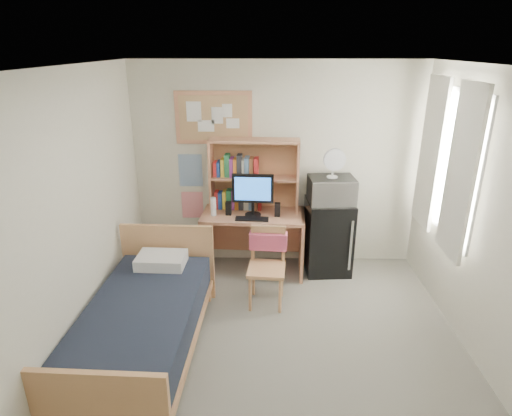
{
  "coord_description": "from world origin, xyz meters",
  "views": [
    {
      "loc": [
        -0.17,
        -3.17,
        2.75
      ],
      "look_at": [
        -0.25,
        1.2,
        1.08
      ],
      "focal_mm": 30.0,
      "sensor_mm": 36.0,
      "label": 1
    }
  ],
  "objects_px": {
    "desk": "(253,242)",
    "bed": "(143,330)",
    "mini_fridge": "(328,236)",
    "speaker_left": "(229,208)",
    "desk_fan": "(333,164)",
    "bulletin_board": "(214,118)",
    "monitor": "(253,195)",
    "microwave": "(331,190)",
    "speaker_right": "(277,210)",
    "desk_chair": "(267,269)"
  },
  "relations": [
    {
      "from": "desk",
      "to": "bed",
      "type": "distance_m",
      "value": 1.93
    },
    {
      "from": "mini_fridge",
      "to": "speaker_left",
      "type": "height_order",
      "value": "speaker_left"
    },
    {
      "from": "desk",
      "to": "mini_fridge",
      "type": "height_order",
      "value": "mini_fridge"
    },
    {
      "from": "bed",
      "to": "desk_fan",
      "type": "xyz_separation_m",
      "value": [
        1.94,
        1.67,
        1.15
      ]
    },
    {
      "from": "bulletin_board",
      "to": "speaker_left",
      "type": "distance_m",
      "value": 1.12
    },
    {
      "from": "mini_fridge",
      "to": "speaker_left",
      "type": "relative_size",
      "value": 5.63
    },
    {
      "from": "desk",
      "to": "desk_fan",
      "type": "bearing_deg",
      "value": 4.55
    },
    {
      "from": "monitor",
      "to": "bulletin_board",
      "type": "bearing_deg",
      "value": 145.28
    },
    {
      "from": "mini_fridge",
      "to": "monitor",
      "type": "height_order",
      "value": "monitor"
    },
    {
      "from": "mini_fridge",
      "to": "bed",
      "type": "distance_m",
      "value": 2.58
    },
    {
      "from": "bulletin_board",
      "to": "bed",
      "type": "height_order",
      "value": "bulletin_board"
    },
    {
      "from": "microwave",
      "to": "desk_fan",
      "type": "bearing_deg",
      "value": 0.0
    },
    {
      "from": "speaker_left",
      "to": "speaker_right",
      "type": "height_order",
      "value": "speaker_right"
    },
    {
      "from": "desk_fan",
      "to": "bulletin_board",
      "type": "bearing_deg",
      "value": 164.65
    },
    {
      "from": "monitor",
      "to": "speaker_left",
      "type": "xyz_separation_m",
      "value": [
        -0.3,
        0.02,
        -0.18
      ]
    },
    {
      "from": "desk_chair",
      "to": "monitor",
      "type": "xyz_separation_m",
      "value": [
        -0.17,
        0.71,
        0.61
      ]
    },
    {
      "from": "desk_chair",
      "to": "speaker_right",
      "type": "xyz_separation_m",
      "value": [
        0.13,
        0.69,
        0.43
      ]
    },
    {
      "from": "monitor",
      "to": "bed",
      "type": "bearing_deg",
      "value": -118.45
    },
    {
      "from": "mini_fridge",
      "to": "microwave",
      "type": "distance_m",
      "value": 0.63
    },
    {
      "from": "bulletin_board",
      "to": "speaker_right",
      "type": "bearing_deg",
      "value": -26.9
    },
    {
      "from": "mini_fridge",
      "to": "monitor",
      "type": "distance_m",
      "value": 1.12
    },
    {
      "from": "speaker_right",
      "to": "desk_fan",
      "type": "bearing_deg",
      "value": 11.8
    },
    {
      "from": "bed",
      "to": "speaker_left",
      "type": "relative_size",
      "value": 11.88
    },
    {
      "from": "monitor",
      "to": "mini_fridge",
      "type": "bearing_deg",
      "value": 9.32
    },
    {
      "from": "bulletin_board",
      "to": "desk",
      "type": "height_order",
      "value": "bulletin_board"
    },
    {
      "from": "monitor",
      "to": "speaker_left",
      "type": "distance_m",
      "value": 0.35
    },
    {
      "from": "bulletin_board",
      "to": "speaker_right",
      "type": "height_order",
      "value": "bulletin_board"
    },
    {
      "from": "desk",
      "to": "mini_fridge",
      "type": "distance_m",
      "value": 0.95
    },
    {
      "from": "desk",
      "to": "monitor",
      "type": "distance_m",
      "value": 0.66
    },
    {
      "from": "bed",
      "to": "microwave",
      "type": "relative_size",
      "value": 3.68
    },
    {
      "from": "bulletin_board",
      "to": "desk",
      "type": "bearing_deg",
      "value": -33.25
    },
    {
      "from": "bulletin_board",
      "to": "desk_chair",
      "type": "relative_size",
      "value": 1.06
    },
    {
      "from": "speaker_right",
      "to": "mini_fridge",
      "type": "bearing_deg",
      "value": 13.52
    },
    {
      "from": "mini_fridge",
      "to": "bed",
      "type": "relative_size",
      "value": 0.47
    },
    {
      "from": "desk_chair",
      "to": "mini_fridge",
      "type": "height_order",
      "value": "mini_fridge"
    },
    {
      "from": "desk",
      "to": "speaker_left",
      "type": "bearing_deg",
      "value": -168.69
    },
    {
      "from": "bed",
      "to": "microwave",
      "type": "distance_m",
      "value": 2.69
    },
    {
      "from": "speaker_left",
      "to": "microwave",
      "type": "xyz_separation_m",
      "value": [
        1.25,
        0.06,
        0.22
      ]
    },
    {
      "from": "bulletin_board",
      "to": "desk",
      "type": "distance_m",
      "value": 1.63
    },
    {
      "from": "microwave",
      "to": "desk_chair",
      "type": "bearing_deg",
      "value": -138.57
    },
    {
      "from": "speaker_right",
      "to": "speaker_left",
      "type": "bearing_deg",
      "value": 180.0
    },
    {
      "from": "desk_chair",
      "to": "microwave",
      "type": "bearing_deg",
      "value": 50.36
    },
    {
      "from": "desk",
      "to": "speaker_left",
      "type": "relative_size",
      "value": 7.56
    },
    {
      "from": "bulletin_board",
      "to": "speaker_left",
      "type": "height_order",
      "value": "bulletin_board"
    },
    {
      "from": "bulletin_board",
      "to": "speaker_left",
      "type": "bearing_deg",
      "value": -62.83
    },
    {
      "from": "bed",
      "to": "desk_fan",
      "type": "distance_m",
      "value": 2.8
    },
    {
      "from": "speaker_left",
      "to": "desk_chair",
      "type": "bearing_deg",
      "value": -53.93
    },
    {
      "from": "bulletin_board",
      "to": "speaker_left",
      "type": "xyz_separation_m",
      "value": [
        0.19,
        -0.36,
        -1.04
      ]
    },
    {
      "from": "desk",
      "to": "desk_fan",
      "type": "height_order",
      "value": "desk_fan"
    },
    {
      "from": "bulletin_board",
      "to": "desk_fan",
      "type": "xyz_separation_m",
      "value": [
        1.44,
        -0.3,
        -0.5
      ]
    }
  ]
}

